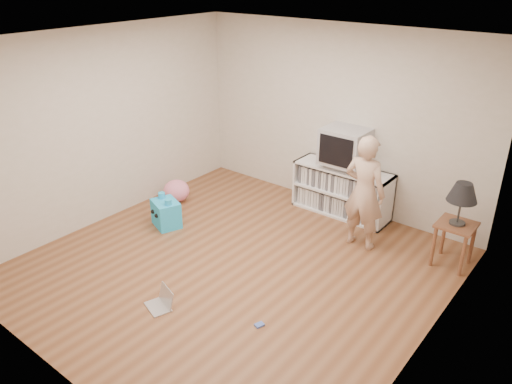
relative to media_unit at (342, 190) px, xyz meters
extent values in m
plane|color=brown|center=(-0.28, -2.04, -0.35)|extent=(4.50, 4.50, 0.00)
cube|color=beige|center=(-0.28, 0.21, 0.95)|extent=(4.50, 0.02, 2.60)
cube|color=beige|center=(-0.28, -4.29, 0.95)|extent=(4.50, 0.02, 2.60)
cube|color=beige|center=(-2.53, -2.04, 0.95)|extent=(0.02, 4.50, 2.60)
cube|color=beige|center=(1.97, -2.04, 0.95)|extent=(0.02, 4.50, 2.60)
cube|color=white|center=(-0.28, -2.04, 2.25)|extent=(4.50, 4.50, 0.01)
cube|color=white|center=(0.00, 0.19, 0.00)|extent=(1.40, 0.03, 0.70)
cube|color=white|center=(-0.68, -0.02, 0.00)|extent=(0.03, 0.45, 0.70)
cube|color=white|center=(0.68, -0.02, 0.00)|extent=(0.03, 0.45, 0.70)
cube|color=white|center=(0.00, -0.02, -0.33)|extent=(1.40, 0.45, 0.03)
cube|color=white|center=(0.00, -0.02, 0.00)|extent=(1.34, 0.45, 0.03)
cube|color=white|center=(0.00, -0.02, 0.33)|extent=(1.40, 0.45, 0.03)
cube|color=silver|center=(0.00, -0.02, 0.00)|extent=(1.26, 0.36, 0.64)
cube|color=gray|center=(0.00, -0.02, 0.39)|extent=(0.45, 0.35, 0.07)
cube|color=#A7A7AD|center=(0.00, -0.02, 0.67)|extent=(0.60, 0.52, 0.50)
cube|color=black|center=(0.00, -0.28, 0.67)|extent=(0.50, 0.01, 0.40)
cylinder|color=brown|center=(1.54, -0.56, -0.09)|extent=(0.04, 0.04, 0.52)
cylinder|color=brown|center=(1.88, -0.56, -0.09)|extent=(0.04, 0.04, 0.52)
cylinder|color=brown|center=(1.54, -0.22, -0.09)|extent=(0.04, 0.04, 0.52)
cylinder|color=brown|center=(1.88, -0.22, -0.09)|extent=(0.04, 0.04, 0.52)
cube|color=brown|center=(1.71, -0.39, 0.19)|extent=(0.42, 0.42, 0.03)
cylinder|color=#333333|center=(1.71, -0.39, 0.21)|extent=(0.18, 0.18, 0.02)
cylinder|color=#333333|center=(1.71, -0.39, 0.39)|extent=(0.02, 0.02, 0.32)
imported|color=#CEA88D|center=(0.64, -0.65, 0.39)|extent=(0.54, 0.36, 1.47)
cube|color=silver|center=(-0.41, -3.13, -0.34)|extent=(0.34, 0.29, 0.01)
cube|color=silver|center=(-0.38, -3.03, -0.24)|extent=(0.30, 0.15, 0.19)
cube|color=black|center=(-0.38, -3.03, -0.24)|extent=(0.26, 0.12, 0.16)
cube|color=#4B69C9|center=(0.60, -2.69, -0.34)|extent=(0.09, 0.11, 0.02)
cube|color=#1FAFF6|center=(-1.68, -1.84, -0.17)|extent=(0.47, 0.43, 0.37)
cylinder|color=#1FAFF6|center=(-1.79, -1.80, 0.06)|extent=(0.09, 0.09, 0.08)
cylinder|color=#1FAFF6|center=(-1.57, -1.88, 0.06)|extent=(0.09, 0.09, 0.08)
sphere|color=black|center=(-1.80, -1.96, -0.13)|extent=(0.06, 0.06, 0.06)
sphere|color=black|center=(-1.67, -2.01, -0.13)|extent=(0.06, 0.06, 0.06)
ellipsoid|color=pink|center=(-2.14, -1.21, -0.18)|extent=(0.40, 0.40, 0.33)
camera|label=1|loc=(3.03, -5.81, 2.97)|focal=35.00mm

